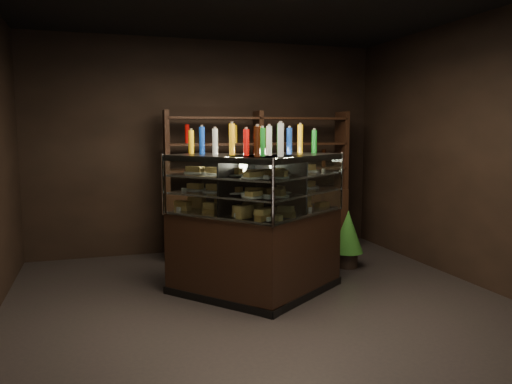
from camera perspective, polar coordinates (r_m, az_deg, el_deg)
ground at (r=5.10m, az=0.89°, el=-12.85°), size 5.00×5.00×0.00m
room_shell at (r=4.80m, az=0.93°, el=9.51°), size 5.02×5.02×3.01m
display_case at (r=5.27m, az=0.31°, el=-6.53°), size 1.98×1.49×1.49m
food_display at (r=5.15m, az=0.32°, el=0.62°), size 1.57×1.06×0.46m
bottles_top at (r=5.12m, az=0.31°, el=5.84°), size 1.39×0.92×0.30m
potted_conifer at (r=6.44m, az=10.47°, el=-4.36°), size 0.39×0.39×0.83m
back_shelving at (r=7.02m, az=0.23°, el=-2.25°), size 2.59×0.55×2.00m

